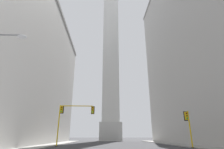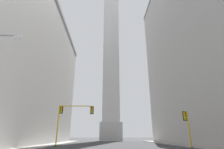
{
  "view_description": "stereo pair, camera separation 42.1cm",
  "coord_description": "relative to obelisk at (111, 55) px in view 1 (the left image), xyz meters",
  "views": [
    {
      "loc": [
        -2.28,
        0.0,
        1.53
      ],
      "look_at": [
        -0.14,
        45.82,
        17.75
      ],
      "focal_mm": 28.0,
      "sensor_mm": 36.0,
      "label": 1
    },
    {
      "loc": [
        -1.86,
        -0.02,
        1.53
      ],
      "look_at": [
        -0.14,
        45.82,
        17.75
      ],
      "focal_mm": 28.0,
      "sensor_mm": 36.0,
      "label": 2
    }
  ],
  "objects": [
    {
      "name": "obelisk",
      "position": [
        0.0,
        0.0,
        0.0
      ],
      "size": [
        7.33,
        7.33,
        65.56
      ],
      "color": "silver",
      "rests_on": "ground_plane"
    },
    {
      "name": "traffic_light_mid_right",
      "position": [
        9.63,
        -36.26,
        -28.08
      ],
      "size": [
        0.78,
        0.5,
        4.96
      ],
      "color": "yellow",
      "rests_on": "ground_plane"
    },
    {
      "name": "traffic_light_mid_left",
      "position": [
        -7.71,
        -31.28,
        -26.4
      ],
      "size": [
        5.97,
        0.52,
        6.45
      ],
      "color": "yellow",
      "rests_on": "ground_plane"
    }
  ]
}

